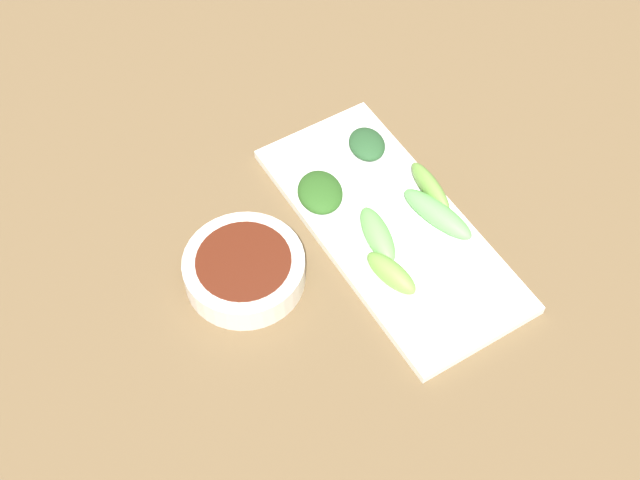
% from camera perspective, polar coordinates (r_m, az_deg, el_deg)
% --- Properties ---
extents(tabletop, '(2.10, 2.10, 0.02)m').
position_cam_1_polar(tabletop, '(0.98, 0.77, -0.04)').
color(tabletop, brown).
rests_on(tabletop, ground).
extents(sauce_bowl, '(0.13, 0.13, 0.04)m').
position_cam_1_polar(sauce_bowl, '(0.92, -5.05, -2.16)').
color(sauce_bowl, silver).
rests_on(sauce_bowl, tabletop).
extents(serving_plate, '(0.16, 0.36, 0.01)m').
position_cam_1_polar(serving_plate, '(0.97, 4.78, 0.87)').
color(serving_plate, white).
rests_on(serving_plate, tabletop).
extents(broccoli_stalk_0, '(0.03, 0.08, 0.03)m').
position_cam_1_polar(broccoli_stalk_0, '(0.99, 7.52, 3.60)').
color(broccoli_stalk_0, '#6C9F41').
rests_on(broccoli_stalk_0, serving_plate).
extents(broccoli_stalk_1, '(0.04, 0.07, 0.03)m').
position_cam_1_polar(broccoli_stalk_1, '(0.91, 4.88, -2.27)').
color(broccoli_stalk_1, '#72AF44').
rests_on(broccoli_stalk_1, serving_plate).
extents(broccoli_leafy_2, '(0.07, 0.08, 0.02)m').
position_cam_1_polar(broccoli_leafy_2, '(0.98, 0.00, 3.28)').
color(broccoli_leafy_2, '#2A581E').
rests_on(broccoli_leafy_2, serving_plate).
extents(broccoli_stalk_3, '(0.05, 0.10, 0.02)m').
position_cam_1_polar(broccoli_stalk_3, '(0.97, 8.01, 1.77)').
color(broccoli_stalk_3, '#65B95B').
rests_on(broccoli_stalk_3, serving_plate).
extents(broccoli_leafy_4, '(0.05, 0.06, 0.02)m').
position_cam_1_polar(broccoli_leafy_4, '(1.03, 3.22, 6.55)').
color(broccoli_leafy_4, '#264F29').
rests_on(broccoli_leafy_4, serving_plate).
extents(broccoli_stalk_5, '(0.04, 0.08, 0.03)m').
position_cam_1_polar(broccoli_stalk_5, '(0.94, 3.94, 0.36)').
color(broccoli_stalk_5, '#6AB558').
rests_on(broccoli_stalk_5, serving_plate).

